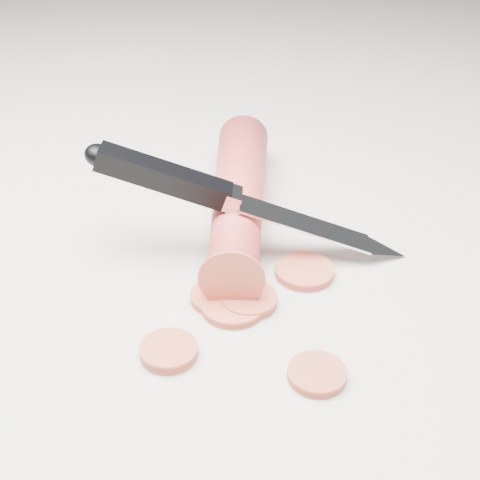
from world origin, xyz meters
name	(u,v)px	position (x,y,z in m)	size (l,w,h in m)	color
ground	(211,264)	(0.00, 0.00, 0.00)	(2.40, 2.40, 0.00)	silver
carrot	(239,197)	(0.04, 0.05, 0.02)	(0.04, 0.04, 0.21)	red
carrot_slice_0	(233,306)	(0.00, -0.05, 0.00)	(0.04, 0.04, 0.01)	#C94B33
carrot_slice_1	(317,374)	(0.02, -0.12, 0.00)	(0.03, 0.03, 0.01)	#C94B33
carrot_slice_2	(219,296)	(-0.01, -0.04, 0.00)	(0.04, 0.04, 0.01)	#C94B33
carrot_slice_3	(305,271)	(0.05, -0.04, 0.00)	(0.04, 0.04, 0.01)	#C94B33
carrot_slice_4	(249,300)	(0.01, -0.05, 0.00)	(0.04, 0.04, 0.01)	#C94B33
carrot_slice_5	(169,351)	(-0.05, -0.08, 0.00)	(0.03, 0.03, 0.01)	#C94B33
kitchen_knife	(251,201)	(0.03, 0.00, 0.04)	(0.21, 0.12, 0.08)	silver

